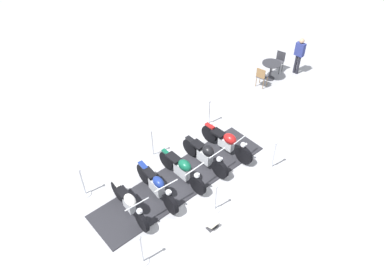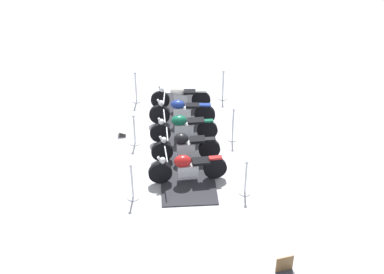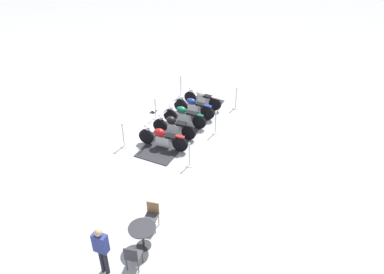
{
  "view_description": "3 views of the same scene",
  "coord_description": "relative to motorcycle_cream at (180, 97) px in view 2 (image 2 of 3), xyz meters",
  "views": [
    {
      "loc": [
        -7.96,
        -1.33,
        9.01
      ],
      "look_at": [
        1.25,
        -0.17,
        0.78
      ],
      "focal_mm": 34.74,
      "sensor_mm": 36.0,
      "label": 1
    },
    {
      "loc": [
        9.78,
        -9.6,
        9.42
      ],
      "look_at": [
        0.83,
        -0.48,
        0.78
      ],
      "focal_mm": 49.26,
      "sensor_mm": 36.0,
      "label": 2
    },
    {
      "loc": [
        14.05,
        -3.63,
        8.78
      ],
      "look_at": [
        1.92,
        -0.19,
        0.59
      ],
      "focal_mm": 34.26,
      "sensor_mm": 36.0,
      "label": 3
    }
  ],
  "objects": [
    {
      "name": "ground_plane",
      "position": [
        1.51,
        -1.3,
        -0.49
      ],
      "size": [
        80.0,
        80.0,
        0.0
      ],
      "primitive_type": "plane",
      "color": "#B2B2B7"
    },
    {
      "name": "motorcycle_cream",
      "position": [
        0.0,
        0.0,
        0.0
      ],
      "size": [
        1.54,
        1.51,
        0.95
      ],
      "rotation": [
        0.0,
        0.0,
        -2.37
      ],
      "color": "black",
      "rests_on": "display_platform"
    },
    {
      "name": "stanchion_left_mid",
      "position": [
        2.53,
        -0.15,
        -0.1
      ],
      "size": [
        0.32,
        0.32,
        1.15
      ],
      "color": "silver",
      "rests_on": "ground_plane"
    },
    {
      "name": "motorcycle_navy",
      "position": [
        0.75,
        -0.65,
        -0.0
      ],
      "size": [
        1.65,
        1.6,
        1.0
      ],
      "rotation": [
        0.0,
        0.0,
        -2.37
      ],
      "color": "black",
      "rests_on": "display_platform"
    },
    {
      "name": "stanchion_right_rear",
      "position": [
        2.46,
        -4.19,
        -0.11
      ],
      "size": [
        0.32,
        0.32,
        1.13
      ],
      "color": "silver",
      "rests_on": "ground_plane"
    },
    {
      "name": "cafe_chair_across_table",
      "position": [
        7.26,
        -3.87,
        0.05
      ],
      "size": [
        0.55,
        0.55,
        0.92
      ],
      "rotation": [
        0.0,
        0.0,
        -0.53
      ],
      "color": "olive",
      "rests_on": "ground_plane"
    },
    {
      "name": "motorcycle_black",
      "position": [
        2.24,
        -1.98,
        0.01
      ],
      "size": [
        1.43,
        1.65,
        0.95
      ],
      "rotation": [
        0.0,
        0.0,
        -2.28
      ],
      "color": "black",
      "rests_on": "display_platform"
    },
    {
      "name": "stanchion_left_rear",
      "position": [
        4.5,
        -1.9,
        -0.14
      ],
      "size": [
        0.33,
        0.33,
        1.08
      ],
      "color": "silver",
      "rests_on": "ground_plane"
    },
    {
      "name": "info_placard",
      "position": [
        -0.17,
        -2.42,
        -0.41
      ],
      "size": [
        0.4,
        0.4,
        0.21
      ],
      "rotation": [
        0.0,
        0.0,
        2.42
      ],
      "color": "#333338",
      "rests_on": "ground_plane"
    },
    {
      "name": "motorcycle_maroon",
      "position": [
        2.98,
        -2.65,
        0.01
      ],
      "size": [
        1.45,
        1.83,
        0.98
      ],
      "rotation": [
        0.0,
        0.0,
        -2.23
      ],
      "color": "black",
      "rests_on": "display_platform"
    },
    {
      "name": "motorcycle_forest",
      "position": [
        1.49,
        -1.33,
        0.04
      ],
      "size": [
        1.44,
        1.7,
        0.96
      ],
      "rotation": [
        0.0,
        0.0,
        -2.27
      ],
      "color": "black",
      "rests_on": "display_platform"
    },
    {
      "name": "stanchion_right_front",
      "position": [
        -1.47,
        -0.7,
        -0.1
      ],
      "size": [
        0.32,
        0.32,
        1.15
      ],
      "color": "silver",
      "rests_on": "ground_plane"
    },
    {
      "name": "display_platform",
      "position": [
        1.51,
        -1.3,
        -0.47
      ],
      "size": [
        5.64,
        5.25,
        0.03
      ],
      "primitive_type": "cube",
      "rotation": [
        0.0,
        0.0,
        -0.73
      ],
      "color": "#28282D",
      "rests_on": "ground_plane"
    },
    {
      "name": "stanchion_left_front",
      "position": [
        0.57,
        1.59,
        -0.14
      ],
      "size": [
        0.34,
        0.34,
        1.1
      ],
      "color": "silver",
      "rests_on": "ground_plane"
    },
    {
      "name": "stanchion_right_mid",
      "position": [
        0.49,
        -2.45,
        -0.16
      ],
      "size": [
        0.34,
        0.34,
        1.05
      ],
      "color": "silver",
      "rests_on": "ground_plane"
    }
  ]
}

